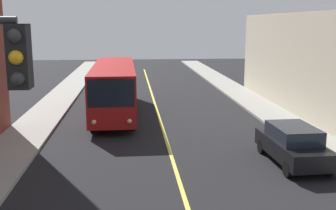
{
  "coord_description": "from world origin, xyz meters",
  "views": [
    {
      "loc": [
        -1.74,
        -8.0,
        5.81
      ],
      "look_at": [
        0.0,
        11.2,
        2.0
      ],
      "focal_mm": 44.44,
      "sensor_mm": 36.0,
      "label": 1
    }
  ],
  "objects": [
    {
      "name": "sidewalk_right",
      "position": [
        7.25,
        10.0,
        0.07
      ],
      "size": [
        2.5,
        90.0,
        0.15
      ],
      "primitive_type": "cube",
      "color": "gray",
      "rests_on": "ground"
    },
    {
      "name": "lane_stripe_center",
      "position": [
        0.0,
        15.0,
        0.01
      ],
      "size": [
        0.16,
        60.0,
        0.01
      ],
      "primitive_type": "cube",
      "color": "#D8CC4C",
      "rests_on": "ground"
    },
    {
      "name": "city_bus",
      "position": [
        -2.8,
        18.65,
        1.82
      ],
      "size": [
        2.69,
        12.18,
        3.2
      ],
      "color": "maroon",
      "rests_on": "ground"
    },
    {
      "name": "parked_car_black",
      "position": [
        4.97,
        8.16,
        0.84
      ],
      "size": [
        1.91,
        4.44,
        1.62
      ],
      "color": "black",
      "rests_on": "ground"
    },
    {
      "name": "sidewalk_left",
      "position": [
        -7.25,
        10.0,
        0.07
      ],
      "size": [
        2.5,
        90.0,
        0.15
      ],
      "primitive_type": "cube",
      "color": "gray",
      "rests_on": "ground"
    }
  ]
}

